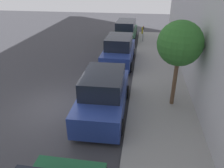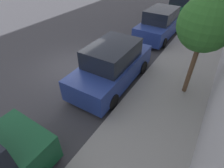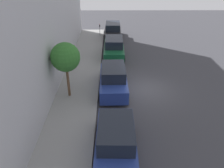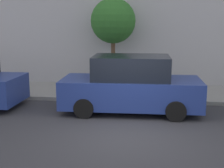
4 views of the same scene
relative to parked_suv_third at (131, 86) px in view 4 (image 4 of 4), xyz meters
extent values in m
plane|color=#38383D|center=(-2.37, -0.03, -0.93)|extent=(60.00, 60.00, 0.00)
cube|color=gray|center=(2.68, -0.03, -0.86)|extent=(3.11, 32.00, 0.15)
cube|color=navy|center=(0.00, 0.00, -0.23)|extent=(2.04, 4.83, 0.96)
cube|color=black|center=(0.00, 0.00, 0.65)|extent=(1.77, 2.63, 0.80)
cylinder|color=black|center=(-0.93, 1.49, -0.60)|extent=(0.22, 0.67, 0.67)
cylinder|color=black|center=(0.93, 1.49, -0.60)|extent=(0.22, 0.67, 0.67)
cylinder|color=black|center=(-0.93, -1.49, -0.60)|extent=(0.22, 0.67, 0.67)
cylinder|color=black|center=(0.93, -1.49, -0.60)|extent=(0.22, 0.67, 0.67)
cylinder|color=black|center=(0.88, 4.96, -0.61)|extent=(0.22, 0.64, 0.64)
cylinder|color=brown|center=(3.20, 0.99, 0.45)|extent=(0.19, 0.19, 2.46)
sphere|color=#2D6B28|center=(3.20, 0.99, 2.22)|extent=(1.97, 1.97, 1.97)
camera|label=1|loc=(1.63, -8.50, 4.84)|focal=35.00mm
camera|label=2|loc=(3.63, -5.84, 4.31)|focal=28.00mm
camera|label=3|loc=(0.19, 14.42, 7.88)|focal=35.00mm
camera|label=4|loc=(-10.63, -0.57, 2.23)|focal=50.00mm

